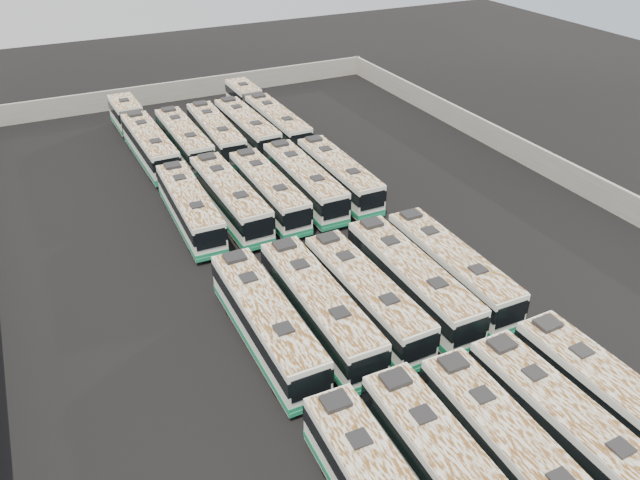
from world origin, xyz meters
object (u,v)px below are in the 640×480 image
Objects in this scene: bus_front_far_right at (616,405)px; bus_midback_center at (268,191)px; bus_front_right at (568,429)px; bus_back_right at (247,128)px; bus_midfront_left at (319,308)px; bus_back_far_left at (142,135)px; bus_front_center at (514,456)px; bus_midback_far_right at (338,175)px; bus_back_left at (184,140)px; bus_back_center at (216,134)px; bus_midfront_far_right at (450,268)px; bus_midback_right at (304,182)px; bus_midfront_far_left at (266,322)px; bus_midfront_right at (411,280)px; bus_midback_left at (230,198)px; bus_midback_far_left at (190,207)px; bus_midfront_center at (365,296)px; bus_back_far_right at (266,114)px.

bus_front_far_right reaches higher than bus_midback_center.
bus_back_right reaches higher than bus_front_right.
bus_midfront_left is 0.66× the size of bus_back_far_left.
bus_front_center is 3.21m from bus_front_right.
bus_back_right is at bearing 103.97° from bus_midback_far_right.
bus_back_left is 0.98× the size of bus_back_center.
bus_back_center is at bearing 103.13° from bus_midfront_far_right.
bus_back_center is (-6.29, 28.05, 0.01)m from bus_midfront_far_right.
bus_midback_center is 0.99× the size of bus_back_left.
bus_midback_right is (3.12, 0.16, 0.04)m from bus_midback_center.
bus_front_center is at bearing -64.83° from bus_midfront_far_left.
bus_front_right is 0.99× the size of bus_front_far_right.
bus_back_far_left is (-9.51, 31.12, -0.03)m from bus_midfront_right.
bus_midback_right is 1.01× the size of bus_back_right.
bus_midback_right is 12.93m from bus_back_right.
bus_midback_left is at bearing 78.29° from bus_midfront_far_left.
bus_midfront_right is at bearing -177.29° from bus_midfront_far_right.
bus_midback_far_left is (-0.01, 15.10, -0.06)m from bus_midfront_far_left.
bus_midfront_far_left reaches higher than bus_back_right.
bus_front_right is at bearing -70.12° from bus_midback_far_left.
bus_midback_far_right is at bearing 66.75° from bus_midfront_center.
bus_back_left reaches higher than bus_midback_far_right.
bus_midfront_right reaches higher than bus_back_center.
bus_front_right is 14.37m from bus_midfront_left.
bus_midback_center is at bearing 78.93° from bus_midfront_left.
bus_front_center is 1.00× the size of bus_front_right.
bus_midback_far_left is (-9.46, 15.25, -0.07)m from bus_midfront_right.
bus_midback_left is at bearing -179.28° from bus_midback_far_right.
bus_midback_right is 3.10m from bus_midback_far_right.
bus_front_right is 29.71m from bus_midback_far_left.
bus_midfront_right is 3.05m from bus_midfront_far_right.
bus_midfront_center is 1.01× the size of bus_midback_far_right.
bus_midback_far_left is at bearing 179.14° from bus_midback_center.
bus_midfront_far_left is 3.20m from bus_midfront_left.
bus_midfront_center reaches higher than bus_back_far_right.
bus_front_right is 0.99× the size of bus_midfront_far_right.
bus_front_right reaches higher than bus_midback_center.
bus_midback_far_left is 0.96× the size of bus_midback_left.
bus_midback_left is 3.13m from bus_midback_center.
bus_midfront_left is at bearing -76.70° from bus_midback_far_left.
bus_midfront_center is 0.99× the size of bus_midback_right.
bus_midfront_left is at bearing -90.91° from bus_midback_left.
bus_midback_right reaches higher than bus_back_right.
bus_back_right is at bearing 71.53° from bus_midfront_far_left.
bus_midback_left is (-3.11, 15.31, 0.05)m from bus_midfront_center.
bus_back_far_right is (-0.07, 31.04, -0.02)m from bus_midfront_far_right.
bus_midfront_right is at bearing 102.31° from bus_front_far_right.
bus_midfront_center is 0.97× the size of bus_midfront_right.
bus_front_center is 0.99× the size of bus_back_right.
bus_midback_right is at bearing 95.14° from bus_front_far_right.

